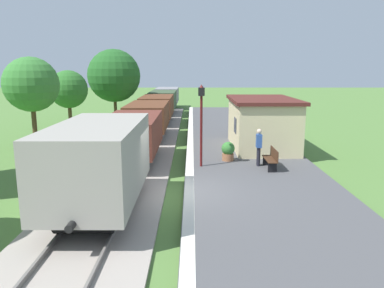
{
  "coord_description": "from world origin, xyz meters",
  "views": [
    {
      "loc": [
        0.5,
        -13.09,
        4.64
      ],
      "look_at": [
        0.49,
        3.81,
        1.23
      ],
      "focal_mm": 35.2,
      "sensor_mm": 36.0,
      "label": 1
    }
  ],
  "objects": [
    {
      "name": "station_hut",
      "position": [
        4.4,
        7.69,
        1.65
      ],
      "size": [
        3.5,
        5.8,
        2.78
      ],
      "color": "beige",
      "rests_on": "platform_slab"
    },
    {
      "name": "track_ballast",
      "position": [
        -2.4,
        0.0,
        0.06
      ],
      "size": [
        3.8,
        60.0,
        0.12
      ],
      "primitive_type": "cube",
      "color": "#9E9389",
      "rests_on": "ground"
    },
    {
      "name": "bench_near_hut",
      "position": [
        4.02,
        3.11,
        0.72
      ],
      "size": [
        0.42,
        1.5,
        0.91
      ],
      "color": "#422819",
      "rests_on": "platform_slab"
    },
    {
      "name": "lamp_post_near",
      "position": [
        0.92,
        3.55,
        2.8
      ],
      "size": [
        0.28,
        0.28,
        3.7
      ],
      "color": "#591414",
      "rests_on": "platform_slab"
    },
    {
      "name": "rail_far",
      "position": [
        -3.12,
        0.0,
        0.19
      ],
      "size": [
        0.07,
        60.0,
        0.14
      ],
      "primitive_type": "cube",
      "color": "slate",
      "rests_on": "track_ballast"
    },
    {
      "name": "tree_trackside_far",
      "position": [
        -9.03,
        9.41,
        3.69
      ],
      "size": [
        3.24,
        3.24,
        5.32
      ],
      "color": "#4C3823",
      "rests_on": "ground"
    },
    {
      "name": "platform_edge_stripe",
      "position": [
        0.4,
        0.0,
        0.25
      ],
      "size": [
        0.36,
        60.0,
        0.01
      ],
      "primitive_type": "cube",
      "color": "silver",
      "rests_on": "platform_slab"
    },
    {
      "name": "rail_near",
      "position": [
        -1.68,
        0.0,
        0.19
      ],
      "size": [
        0.07,
        60.0,
        0.14
      ],
      "primitive_type": "cube",
      "color": "slate",
      "rests_on": "track_ballast"
    },
    {
      "name": "potted_planter",
      "position": [
        2.24,
        4.64,
        0.72
      ],
      "size": [
        0.64,
        0.64,
        0.92
      ],
      "color": "#9E6642",
      "rests_on": "platform_slab"
    },
    {
      "name": "person_waiting",
      "position": [
        3.54,
        3.65,
        1.18
      ],
      "size": [
        0.26,
        0.39,
        1.71
      ],
      "rotation": [
        0.0,
        0.0,
        3.1
      ],
      "color": "black",
      "rests_on": "platform_slab"
    },
    {
      "name": "tree_field_left",
      "position": [
        -8.9,
        15.75,
        3.06
      ],
      "size": [
        2.87,
        2.87,
        4.51
      ],
      "color": "#4C3823",
      "rests_on": "ground"
    },
    {
      "name": "freight_train",
      "position": [
        -2.4,
        14.01,
        1.45
      ],
      "size": [
        2.5,
        39.2,
        2.72
      ],
      "color": "gray",
      "rests_on": "rail_near"
    },
    {
      "name": "platform_slab",
      "position": [
        3.2,
        0.0,
        0.12
      ],
      "size": [
        6.0,
        60.0,
        0.25
      ],
      "primitive_type": "cube",
      "color": "#4C4C4F",
      "rests_on": "ground"
    },
    {
      "name": "tree_field_distant",
      "position": [
        -6.46,
        21.0,
        3.98
      ],
      "size": [
        4.69,
        4.69,
        6.33
      ],
      "color": "#4C3823",
      "rests_on": "ground"
    },
    {
      "name": "bench_down_platform",
      "position": [
        4.02,
        12.5,
        0.72
      ],
      "size": [
        0.42,
        1.5,
        0.91
      ],
      "color": "#422819",
      "rests_on": "platform_slab"
    },
    {
      "name": "ground_plane",
      "position": [
        0.0,
        0.0,
        0.0
      ],
      "size": [
        160.0,
        160.0,
        0.0
      ],
      "primitive_type": "plane",
      "color": "#517A38"
    }
  ]
}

